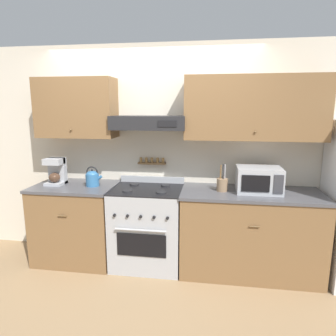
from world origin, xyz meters
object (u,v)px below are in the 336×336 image
at_px(coffee_maker, 56,171).
at_px(microwave, 259,180).
at_px(utensil_crock, 222,184).
at_px(stove_range, 148,227).
at_px(tea_kettle, 92,178).

distance_m(coffee_maker, microwave, 2.33).
bearing_deg(utensil_crock, stove_range, 179.52).
bearing_deg(coffee_maker, tea_kettle, -3.00).
bearing_deg(microwave, coffee_maker, 179.85).
bearing_deg(tea_kettle, stove_range, 0.63).
relative_size(tea_kettle, coffee_maker, 0.74).
distance_m(stove_range, microwave, 1.36).
bearing_deg(coffee_maker, utensil_crock, -0.71).
bearing_deg(utensil_crock, microwave, 2.65).
bearing_deg(tea_kettle, coffee_maker, 177.00).
bearing_deg(stove_range, utensil_crock, -0.48).
xyz_separation_m(microwave, utensil_crock, (-0.38, -0.02, -0.06)).
height_order(stove_range, microwave, microwave).
distance_m(tea_kettle, microwave, 1.87).
height_order(stove_range, utensil_crock, utensil_crock).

